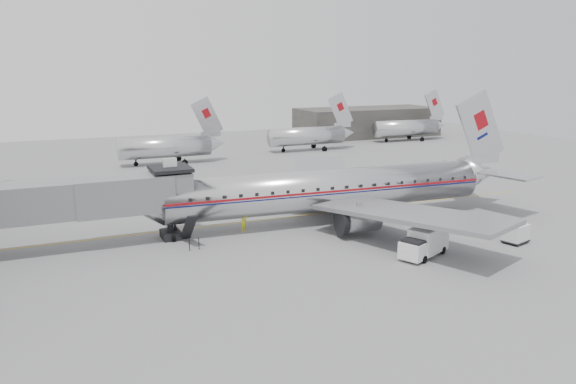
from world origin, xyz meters
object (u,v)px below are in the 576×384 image
at_px(baggage_cart_white, 516,233).
at_px(airliner, 336,189).
at_px(service_van, 424,242).
at_px(ramp_worker, 244,222).
at_px(baggage_cart_navy, 369,210).

bearing_deg(baggage_cart_white, airliner, 115.35).
relative_size(service_van, ramp_worker, 2.96).
relative_size(airliner, service_van, 7.67).
relative_size(airliner, baggage_cart_white, 16.25).
relative_size(baggage_cart_navy, baggage_cart_white, 1.05).
height_order(baggage_cart_white, ramp_worker, ramp_worker).
bearing_deg(ramp_worker, airliner, -30.46).
bearing_deg(ramp_worker, baggage_cart_navy, -34.69).
bearing_deg(baggage_cart_white, ramp_worker, 132.63).
relative_size(service_van, baggage_cart_white, 2.12).
xyz_separation_m(airliner, ramp_worker, (-9.48, 0.04, -2.30)).
xyz_separation_m(airliner, service_van, (1.54, -12.16, -1.97)).
height_order(airliner, baggage_cart_navy, airliner).
relative_size(baggage_cart_navy, ramp_worker, 1.47).
distance_m(service_van, ramp_worker, 16.45).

